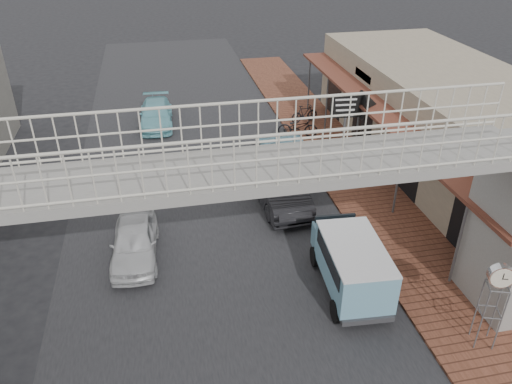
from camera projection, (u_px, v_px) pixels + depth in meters
name	position (u px, v px, depth m)	size (l,w,h in m)	color
ground	(214.00, 253.00, 16.69)	(120.00, 120.00, 0.00)	black
road_strip	(214.00, 253.00, 16.69)	(10.00, 60.00, 0.01)	black
sidewalk	(362.00, 188.00, 20.34)	(3.00, 40.00, 0.10)	brown
shophouse_row	(458.00, 126.00, 20.99)	(7.20, 18.00, 4.00)	gray
footbridge	(230.00, 246.00, 11.71)	(16.40, 2.40, 6.34)	gray
white_hatchback	(135.00, 241.00, 16.23)	(1.45, 3.59, 1.22)	silver
dark_sedan	(278.00, 185.00, 19.19)	(1.57, 4.50, 1.48)	black
angkot_curb	(290.00, 152.00, 22.07)	(2.00, 4.33, 1.20)	#69A3B7
angkot_far	(156.00, 114.00, 26.03)	(1.64, 4.04, 1.17)	#75BFCB
angkot_van	(352.00, 260.00, 14.55)	(1.87, 3.68, 1.76)	black
motorcycle_near	(298.00, 127.00, 24.46)	(0.68, 1.96, 1.03)	black
motorcycle_far	(304.00, 114.00, 26.15)	(0.43, 1.53, 0.92)	black
street_clock	(500.00, 280.00, 12.12)	(0.66, 0.62, 2.55)	#59595B
arrow_sign	(367.00, 106.00, 20.57)	(2.03, 1.30, 3.45)	#59595B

